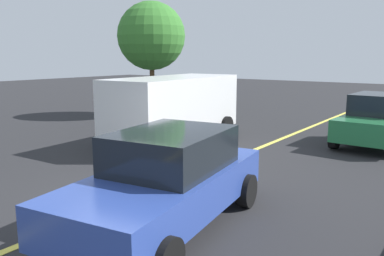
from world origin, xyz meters
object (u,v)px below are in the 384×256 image
(car_blue_approaching, at_px, (167,179))
(tree_centre_verge, at_px, (151,36))
(car_green_crossing, at_px, (378,120))
(white_van, at_px, (174,105))

(car_blue_approaching, bearing_deg, tree_centre_verge, 42.76)
(car_blue_approaching, bearing_deg, car_green_crossing, -9.73)
(tree_centre_verge, bearing_deg, white_van, -131.53)
(car_green_crossing, distance_m, tree_centre_verge, 10.57)
(white_van, height_order, car_green_crossing, white_van)
(car_green_crossing, bearing_deg, tree_centre_verge, 87.60)
(white_van, distance_m, car_green_crossing, 6.64)
(car_green_crossing, relative_size, tree_centre_verge, 0.75)
(car_blue_approaching, height_order, tree_centre_verge, tree_centre_verge)
(white_van, relative_size, car_blue_approaching, 1.15)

